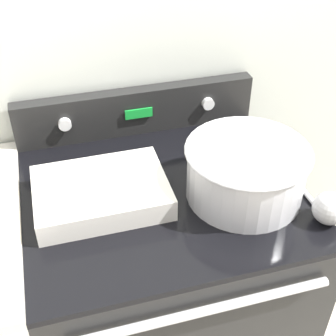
{
  "coord_description": "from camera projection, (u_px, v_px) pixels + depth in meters",
  "views": [
    {
      "loc": [
        -0.27,
        -0.64,
        1.81
      ],
      "look_at": [
        0.02,
        0.37,
        1.01
      ],
      "focal_mm": 50.0,
      "sensor_mm": 36.0,
      "label": 1
    }
  ],
  "objects": [
    {
      "name": "stove_range",
      "position": [
        164.0,
        294.0,
        1.62
      ],
      "size": [
        0.79,
        0.73,
        0.95
      ],
      "color": "black",
      "rests_on": "ground_plane"
    },
    {
      "name": "kitchen_wall",
      "position": [
        129.0,
        38.0,
        1.45
      ],
      "size": [
        8.0,
        0.05,
        2.5
      ],
      "color": "silver",
      "rests_on": "ground_plane"
    },
    {
      "name": "mixing_bowl",
      "position": [
        246.0,
        170.0,
        1.26
      ],
      "size": [
        0.34,
        0.34,
        0.16
      ],
      "color": "silver",
      "rests_on": "stove_range"
    },
    {
      "name": "ladle",
      "position": [
        327.0,
        207.0,
        1.21
      ],
      "size": [
        0.09,
        0.3,
        0.09
      ],
      "color": "#B7B7B7",
      "rests_on": "stove_range"
    },
    {
      "name": "control_panel",
      "position": [
        137.0,
        111.0,
        1.54
      ],
      "size": [
        0.79,
        0.07,
        0.15
      ],
      "color": "black",
      "rests_on": "stove_range"
    },
    {
      "name": "casserole_dish",
      "position": [
        101.0,
        191.0,
        1.27
      ],
      "size": [
        0.36,
        0.26,
        0.07
      ],
      "color": "silver",
      "rests_on": "stove_range"
    }
  ]
}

